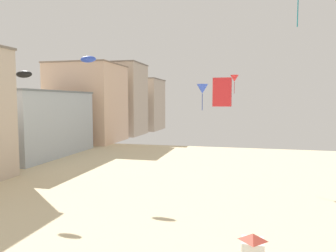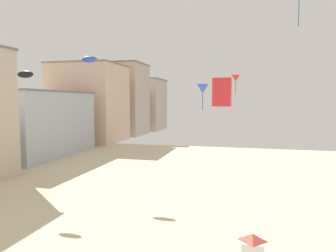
% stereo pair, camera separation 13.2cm
% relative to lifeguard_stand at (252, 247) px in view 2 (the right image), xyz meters
% --- Properties ---
extents(boardwalk_hotel_mid, '(12.10, 19.88, 10.89)m').
position_rel_lifeguard_stand_xyz_m(boardwalk_hotel_mid, '(-35.07, 29.62, 3.61)').
color(boardwalk_hotel_mid, '#ADB7C1').
rests_on(boardwalk_hotel_mid, ground).
extents(boardwalk_hotel_far, '(14.74, 13.61, 17.44)m').
position_rel_lifeguard_stand_xyz_m(boardwalk_hotel_far, '(-35.07, 48.54, 6.89)').
color(boardwalk_hotel_far, beige).
rests_on(boardwalk_hotel_far, ground).
extents(boardwalk_hotel_distant, '(15.84, 12.30, 19.28)m').
position_rel_lifeguard_stand_xyz_m(boardwalk_hotel_distant, '(-35.07, 63.59, 7.81)').
color(boardwalk_hotel_distant, '#C6B29E').
rests_on(boardwalk_hotel_distant, ground).
extents(boardwalk_hotel_furthest, '(17.80, 13.69, 16.09)m').
position_rel_lifeguard_stand_xyz_m(boardwalk_hotel_furthest, '(-35.07, 79.06, 6.21)').
color(boardwalk_hotel_furthest, '#C6B29E').
rests_on(boardwalk_hotel_furthest, ground).
extents(lifeguard_stand, '(1.10, 1.10, 2.55)m').
position_rel_lifeguard_stand_xyz_m(lifeguard_stand, '(0.00, 0.00, 0.00)').
color(lifeguard_stand, white).
rests_on(lifeguard_stand, ground).
extents(kite_red_delta, '(0.99, 0.99, 2.25)m').
position_rel_lifeguard_stand_xyz_m(kite_red_delta, '(-1.75, 22.97, 10.08)').
color(kite_red_delta, red).
extents(kite_blue_delta, '(0.80, 0.80, 1.82)m').
position_rel_lifeguard_stand_xyz_m(kite_blue_delta, '(-3.39, 5.90, 8.20)').
color(kite_blue_delta, blue).
extents(kite_red_box, '(0.89, 0.89, 1.40)m').
position_rel_lifeguard_stand_xyz_m(kite_red_box, '(-1.62, 0.01, 7.79)').
color(kite_red_box, red).
extents(kite_blue_parafoil, '(1.89, 0.53, 0.74)m').
position_rel_lifeguard_stand_xyz_m(kite_blue_parafoil, '(-17.74, 16.60, 12.05)').
color(kite_blue_parafoil, blue).
extents(kite_black_parafoil, '(1.80, 0.50, 0.70)m').
position_rel_lifeguard_stand_xyz_m(kite_black_parafoil, '(-21.53, 10.71, 9.97)').
color(kite_black_parafoil, black).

